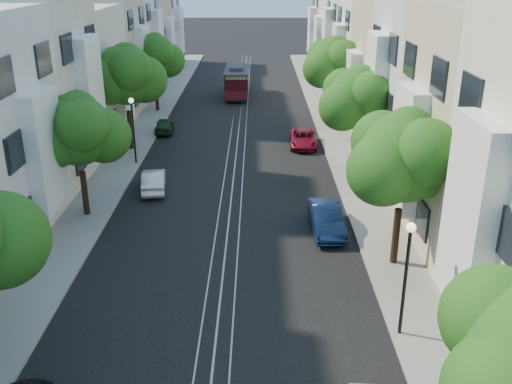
{
  "coord_description": "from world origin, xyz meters",
  "views": [
    {
      "loc": [
        1.4,
        -12.37,
        11.9
      ],
      "look_at": [
        1.36,
        11.78,
        2.2
      ],
      "focal_mm": 40.0,
      "sensor_mm": 36.0,
      "label": 1
    }
  ],
  "objects_px": {
    "tree_e_b": "(405,159)",
    "lamp_east": "(407,263)",
    "tree_w_d": "(155,57)",
    "lamp_west": "(133,121)",
    "parked_car_e_far": "(303,139)",
    "tree_e_c": "(359,100)",
    "cable_car": "(237,79)",
    "parked_car_w_far": "(164,125)",
    "tree_e_d": "(335,64)",
    "parked_car_w_mid": "(154,181)",
    "tree_w_c": "(126,76)",
    "tree_w_b": "(79,132)",
    "parked_car_e_mid": "(326,219)"
  },
  "relations": [
    {
      "from": "parked_car_e_far",
      "to": "tree_w_d",
      "type": "bearing_deg",
      "value": 142.06
    },
    {
      "from": "tree_e_b",
      "to": "lamp_east",
      "type": "relative_size",
      "value": 1.61
    },
    {
      "from": "lamp_east",
      "to": "lamp_west",
      "type": "bearing_deg",
      "value": 124.99
    },
    {
      "from": "tree_e_c",
      "to": "tree_w_c",
      "type": "distance_m",
      "value": 15.25
    },
    {
      "from": "tree_w_c",
      "to": "lamp_west",
      "type": "height_order",
      "value": "tree_w_c"
    },
    {
      "from": "lamp_west",
      "to": "parked_car_w_mid",
      "type": "bearing_deg",
      "value": -66.95
    },
    {
      "from": "tree_w_d",
      "to": "parked_car_e_far",
      "type": "height_order",
      "value": "tree_w_d"
    },
    {
      "from": "lamp_east",
      "to": "parked_car_e_mid",
      "type": "height_order",
      "value": "lamp_east"
    },
    {
      "from": "tree_e_c",
      "to": "parked_car_w_mid",
      "type": "relative_size",
      "value": 1.85
    },
    {
      "from": "tree_w_d",
      "to": "parked_car_e_far",
      "type": "distance_m",
      "value": 16.05
    },
    {
      "from": "tree_w_d",
      "to": "parked_car_e_mid",
      "type": "distance_m",
      "value": 26.84
    },
    {
      "from": "cable_car",
      "to": "parked_car_w_far",
      "type": "bearing_deg",
      "value": -111.47
    },
    {
      "from": "lamp_east",
      "to": "cable_car",
      "type": "distance_m",
      "value": 38.72
    },
    {
      "from": "lamp_west",
      "to": "parked_car_w_mid",
      "type": "height_order",
      "value": "lamp_west"
    },
    {
      "from": "tree_w_b",
      "to": "parked_car_w_mid",
      "type": "relative_size",
      "value": 1.78
    },
    {
      "from": "tree_w_c",
      "to": "parked_car_e_mid",
      "type": "xyz_separation_m",
      "value": [
        11.84,
        -12.76,
        -4.41
      ]
    },
    {
      "from": "tree_e_d",
      "to": "parked_car_w_far",
      "type": "distance_m",
      "value": 13.64
    },
    {
      "from": "tree_w_d",
      "to": "lamp_west",
      "type": "height_order",
      "value": "tree_w_d"
    },
    {
      "from": "tree_w_d",
      "to": "lamp_west",
      "type": "relative_size",
      "value": 1.57
    },
    {
      "from": "parked_car_w_far",
      "to": "lamp_east",
      "type": "bearing_deg",
      "value": 111.46
    },
    {
      "from": "tree_e_c",
      "to": "lamp_west",
      "type": "xyz_separation_m",
      "value": [
        -13.56,
        2.02,
        -1.75
      ]
    },
    {
      "from": "tree_e_b",
      "to": "parked_car_e_far",
      "type": "bearing_deg",
      "value": 98.83
    },
    {
      "from": "parked_car_e_far",
      "to": "tree_w_c",
      "type": "bearing_deg",
      "value": -173.01
    },
    {
      "from": "cable_car",
      "to": "tree_e_c",
      "type": "bearing_deg",
      "value": -70.44
    },
    {
      "from": "tree_e_c",
      "to": "tree_e_d",
      "type": "bearing_deg",
      "value": 90.0
    },
    {
      "from": "tree_w_c",
      "to": "cable_car",
      "type": "height_order",
      "value": "tree_w_c"
    },
    {
      "from": "tree_e_d",
      "to": "lamp_west",
      "type": "relative_size",
      "value": 1.65
    },
    {
      "from": "tree_e_b",
      "to": "parked_car_w_mid",
      "type": "distance_m",
      "value": 15.05
    },
    {
      "from": "tree_e_c",
      "to": "cable_car",
      "type": "distance_m",
      "value": 23.64
    },
    {
      "from": "parked_car_w_mid",
      "to": "cable_car",
      "type": "bearing_deg",
      "value": -106.54
    },
    {
      "from": "tree_w_b",
      "to": "tree_w_c",
      "type": "bearing_deg",
      "value": 90.0
    },
    {
      "from": "tree_e_b",
      "to": "tree_e_c",
      "type": "relative_size",
      "value": 1.03
    },
    {
      "from": "lamp_west",
      "to": "cable_car",
      "type": "relative_size",
      "value": 0.58
    },
    {
      "from": "parked_car_w_mid",
      "to": "tree_e_c",
      "type": "bearing_deg",
      "value": -175.7
    },
    {
      "from": "tree_e_d",
      "to": "tree_w_d",
      "type": "xyz_separation_m",
      "value": [
        -14.4,
        5.0,
        -0.27
      ]
    },
    {
      "from": "tree_w_c",
      "to": "lamp_west",
      "type": "relative_size",
      "value": 1.71
    },
    {
      "from": "tree_w_d",
      "to": "cable_car",
      "type": "height_order",
      "value": "tree_w_d"
    },
    {
      "from": "tree_w_b",
      "to": "tree_w_d",
      "type": "distance_m",
      "value": 22.0
    },
    {
      "from": "tree_w_b",
      "to": "tree_w_c",
      "type": "xyz_separation_m",
      "value": [
        0.0,
        11.0,
        0.67
      ]
    },
    {
      "from": "cable_car",
      "to": "parked_car_e_far",
      "type": "xyz_separation_m",
      "value": [
        5.14,
        -16.26,
        -1.07
      ]
    },
    {
      "from": "tree_w_d",
      "to": "lamp_west",
      "type": "bearing_deg",
      "value": -86.56
    },
    {
      "from": "tree_w_b",
      "to": "parked_car_w_far",
      "type": "height_order",
      "value": "tree_w_b"
    },
    {
      "from": "parked_car_w_far",
      "to": "tree_e_d",
      "type": "bearing_deg",
      "value": -176.4
    },
    {
      "from": "parked_car_e_far",
      "to": "parked_car_w_far",
      "type": "xyz_separation_m",
      "value": [
        -10.22,
        3.49,
        0.01
      ]
    },
    {
      "from": "tree_e_d",
      "to": "parked_car_e_mid",
      "type": "xyz_separation_m",
      "value": [
        -2.56,
        -18.76,
        -4.21
      ]
    },
    {
      "from": "parked_car_e_mid",
      "to": "lamp_east",
      "type": "bearing_deg",
      "value": -80.91
    },
    {
      "from": "tree_e_c",
      "to": "parked_car_w_mid",
      "type": "height_order",
      "value": "tree_e_c"
    },
    {
      "from": "tree_w_c",
      "to": "parked_car_w_mid",
      "type": "bearing_deg",
      "value": -69.79
    },
    {
      "from": "cable_car",
      "to": "parked_car_w_mid",
      "type": "relative_size",
      "value": 2.03
    },
    {
      "from": "tree_e_b",
      "to": "tree_w_c",
      "type": "relative_size",
      "value": 0.94
    }
  ]
}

